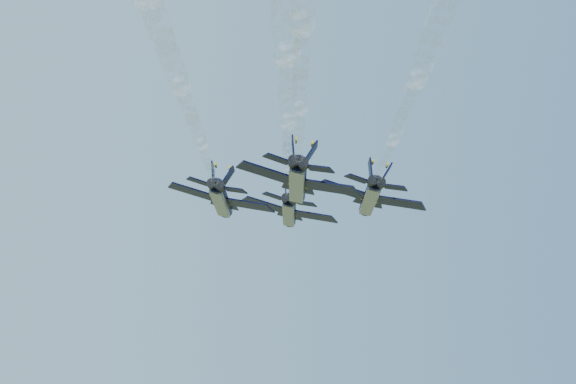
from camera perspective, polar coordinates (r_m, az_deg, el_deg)
name	(u,v)px	position (r m, az deg, el deg)	size (l,w,h in m)	color
jet_lead	(290,212)	(109.96, 0.11, -1.40)	(12.44, 17.33, 4.76)	black
jet_left	(222,200)	(98.94, -4.74, -0.56)	(12.44, 17.33, 4.76)	black
jet_right	(370,198)	(97.18, 5.87, -0.39)	(12.44, 17.33, 4.76)	black
jet_slot	(298,182)	(85.20, 0.71, 0.73)	(12.44, 17.33, 4.76)	black
smoke_trail_lead	(280,137)	(63.83, -0.54, 3.94)	(25.15, 56.28, 2.62)	white
smoke_trail_left	(151,99)	(53.46, -9.74, 6.57)	(25.15, 56.28, 2.62)	white
smoke_trail_right	(433,90)	(51.64, 10.25, 7.13)	(25.15, 56.28, 2.62)	white
smoke_trail_slot	(293,24)	(39.78, 0.35, 11.84)	(25.15, 56.28, 2.62)	white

